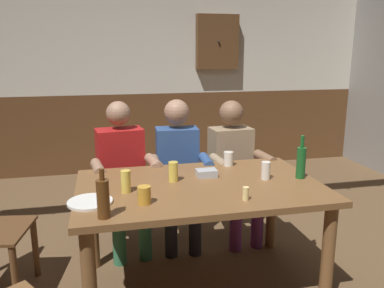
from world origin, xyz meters
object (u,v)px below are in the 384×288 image
object	(u,v)px
pint_glass_2	(228,159)
plate_0	(90,202)
person_2	(234,164)
wall_dart_cabinet	(217,42)
dining_table	(200,199)
pint_glass_0	(144,195)
bottle_1	(301,162)
pint_glass_4	(126,181)
person_0	(123,170)
bottle_0	(103,198)
table_candle	(246,194)
pint_glass_1	(173,172)
condiment_caddy	(206,173)
pint_glass_3	(266,171)
person_1	(178,166)

from	to	relation	value
pint_glass_2	plate_0	bearing A→B (deg)	-151.61
person_2	wall_dart_cabinet	bearing A→B (deg)	-106.86
dining_table	pint_glass_0	xyz separation A→B (m)	(-0.39, -0.25, 0.15)
dining_table	bottle_1	world-z (taller)	bottle_1
person_2	wall_dart_cabinet	world-z (taller)	wall_dart_cabinet
pint_glass_4	person_0	bearing A→B (deg)	88.83
dining_table	person_2	bearing A→B (deg)	55.90
bottle_0	table_candle	bearing A→B (deg)	4.92
dining_table	pint_glass_0	size ratio (longest dim) A/B	15.21
bottle_0	pint_glass_1	xyz separation A→B (m)	(0.46, 0.50, -0.04)
person_0	pint_glass_2	xyz separation A→B (m)	(0.78, -0.35, 0.14)
condiment_caddy	wall_dart_cabinet	size ratio (longest dim) A/B	0.20
pint_glass_2	pint_glass_3	xyz separation A→B (m)	(0.15, -0.36, 0.01)
condiment_caddy	pint_glass_2	bearing A→B (deg)	43.65
person_1	table_candle	distance (m)	1.07
plate_0	pint_glass_4	xyz separation A→B (m)	(0.21, 0.14, 0.06)
plate_0	pint_glass_1	bearing A→B (deg)	27.29
person_0	condiment_caddy	size ratio (longest dim) A/B	8.62
person_2	table_candle	size ratio (longest dim) A/B	14.82
bottle_0	pint_glass_3	world-z (taller)	bottle_0
pint_glass_2	pint_glass_3	world-z (taller)	pint_glass_3
condiment_caddy	pint_glass_4	world-z (taller)	pint_glass_4
condiment_caddy	pint_glass_3	xyz separation A→B (m)	(0.38, -0.14, 0.04)
table_candle	wall_dart_cabinet	world-z (taller)	wall_dart_cabinet
pint_glass_1	pint_glass_4	bearing A→B (deg)	-156.29
wall_dart_cabinet	pint_glass_2	bearing A→B (deg)	-104.21
dining_table	bottle_0	size ratio (longest dim) A/B	5.91
pint_glass_4	person_2	bearing A→B (deg)	38.12
condiment_caddy	bottle_0	world-z (taller)	bottle_0
person_2	pint_glass_3	size ratio (longest dim) A/B	9.76
bottle_0	pint_glass_1	world-z (taller)	bottle_0
person_0	pint_glass_0	bearing A→B (deg)	86.44
condiment_caddy	pint_glass_4	size ratio (longest dim) A/B	1.00
pint_glass_2	pint_glass_4	xyz separation A→B (m)	(-0.80, -0.41, 0.02)
table_candle	pint_glass_3	xyz separation A→B (m)	(0.27, 0.34, 0.02)
plate_0	pint_glass_3	distance (m)	1.17
bottle_1	pint_glass_4	size ratio (longest dim) A/B	2.13
bottle_0	pint_glass_1	bearing A→B (deg)	47.44
table_candle	pint_glass_3	bearing A→B (deg)	51.28
bottle_1	wall_dart_cabinet	world-z (taller)	wall_dart_cabinet
bottle_1	condiment_caddy	bearing A→B (deg)	164.38
pint_glass_2	pint_glass_4	size ratio (longest dim) A/B	0.77
person_0	bottle_1	distance (m)	1.40
plate_0	person_1	bearing A→B (deg)	52.33
bottle_1	person_2	bearing A→B (deg)	106.76
person_0	pint_glass_1	bearing A→B (deg)	108.49
person_1	wall_dart_cabinet	xyz separation A→B (m)	(0.93, 2.05, 1.05)
plate_0	pint_glass_1	size ratio (longest dim) A/B	1.92
plate_0	person_0	bearing A→B (deg)	75.61
person_1	condiment_caddy	world-z (taller)	person_1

